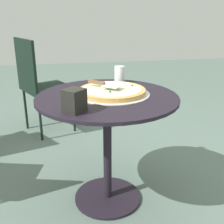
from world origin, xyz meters
TOP-DOWN VIEW (x-y plane):
  - ground_plane at (0.00, 0.00)m, footprint 10.00×10.00m
  - patio_table at (0.00, 0.00)m, footprint 0.81×0.81m
  - pizza_on_tray at (-0.03, 0.03)m, footprint 0.43×0.43m
  - pizza_server at (-0.05, -0.01)m, footprint 0.18×0.19m
  - drinking_cup at (-0.28, 0.13)m, footprint 0.07×0.07m
  - napkin_dispenser at (0.23, -0.20)m, footprint 0.12×0.12m
  - patio_chair_corner at (-1.16, -0.45)m, footprint 0.56×0.56m

SIDE VIEW (x-z plane):
  - ground_plane at x=0.00m, z-range 0.00..0.00m
  - patio_table at x=0.00m, z-range 0.17..0.87m
  - patio_chair_corner at x=-1.16m, z-range 0.06..0.98m
  - pizza_on_tray at x=-0.03m, z-range 0.68..0.73m
  - drinking_cup at x=-0.28m, z-range 0.69..0.80m
  - napkin_dispenser at x=0.23m, z-range 0.69..0.80m
  - pizza_server at x=-0.05m, z-range 0.74..0.76m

